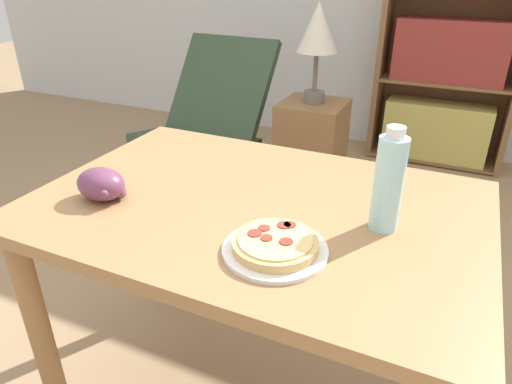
{
  "coord_description": "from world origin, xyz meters",
  "views": [
    {
      "loc": [
        0.42,
        -0.87,
        1.3
      ],
      "look_at": [
        0.03,
        -0.01,
        0.81
      ],
      "focal_mm": 32.0,
      "sensor_mm": 36.0,
      "label": 1
    }
  ],
  "objects": [
    {
      "name": "lounge_chair_near",
      "position": [
        -0.93,
        1.37,
        0.29
      ],
      "size": [
        0.64,
        0.79,
        0.88
      ],
      "rotation": [
        0.0,
        0.0,
        -0.05
      ],
      "color": "slate",
      "rests_on": "ground_plane"
    },
    {
      "name": "side_table",
      "position": [
        -0.3,
        1.44,
        0.31
      ],
      "size": [
        0.34,
        0.34,
        0.61
      ],
      "color": "brown",
      "rests_on": "ground_plane"
    },
    {
      "name": "bookshelf",
      "position": [
        0.3,
        2.44,
        0.79
      ],
      "size": [
        0.89,
        0.32,
        1.67
      ],
      "color": "brown",
      "rests_on": "ground_plane"
    },
    {
      "name": "grape_bunch",
      "position": [
        -0.36,
        -0.1,
        0.79
      ],
      "size": [
        0.13,
        0.1,
        0.08
      ],
      "color": "#6B3856",
      "rests_on": "dining_table"
    },
    {
      "name": "pizza_on_plate",
      "position": [
        0.13,
        -0.14,
        0.77
      ],
      "size": [
        0.22,
        0.22,
        0.04
      ],
      "color": "white",
      "rests_on": "dining_table"
    },
    {
      "name": "table_lamp",
      "position": [
        -0.3,
        1.44,
        0.97
      ],
      "size": [
        0.21,
        0.21,
        0.51
      ],
      "color": "#665B51",
      "rests_on": "side_table"
    },
    {
      "name": "drink_bottle",
      "position": [
        0.31,
        0.05,
        0.87
      ],
      "size": [
        0.06,
        0.06,
        0.24
      ],
      "color": "#A3DBEA",
      "rests_on": "dining_table"
    },
    {
      "name": "dining_table",
      "position": [
        0.0,
        0.04,
        0.64
      ],
      "size": [
        1.12,
        0.76,
        0.75
      ],
      "color": "#A37549",
      "rests_on": "ground_plane"
    }
  ]
}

